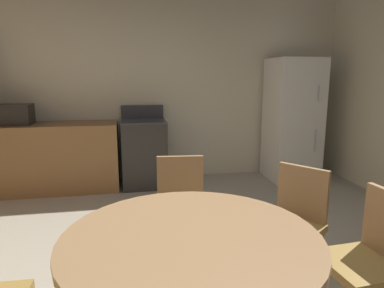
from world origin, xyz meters
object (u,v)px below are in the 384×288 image
at_px(refrigerator, 292,120).
at_px(dining_table, 191,264).
at_px(chair_north, 181,204).
at_px(chair_east, 371,256).
at_px(chair_northeast, 294,219).
at_px(microwave, 13,115).
at_px(oven_range, 144,153).

relative_size(refrigerator, dining_table, 1.41).
bearing_deg(chair_north, chair_east, 49.95).
distance_m(dining_table, chair_northeast, 1.07).
height_order(refrigerator, chair_northeast, refrigerator).
xyz_separation_m(microwave, chair_east, (2.78, -3.07, -0.53)).
bearing_deg(chair_northeast, refrigerator, -151.95).
height_order(oven_range, microwave, microwave).
relative_size(oven_range, microwave, 2.50).
distance_m(oven_range, chair_northeast, 2.70).
height_order(chair_east, chair_north, same).
height_order(dining_table, chair_north, chair_north).
bearing_deg(chair_east, microwave, -51.75).
height_order(oven_range, dining_table, oven_range).
bearing_deg(refrigerator, microwave, 179.24).
bearing_deg(chair_east, dining_table, -0.00).
xyz_separation_m(oven_range, chair_east, (1.15, -3.07, 0.03)).
distance_m(refrigerator, dining_table, 3.73).
relative_size(dining_table, chair_northeast, 1.44).
distance_m(refrigerator, chair_northeast, 2.78).
height_order(refrigerator, chair_north, refrigerator).
relative_size(refrigerator, chair_northeast, 2.02).
height_order(microwave, chair_northeast, microwave).
height_order(refrigerator, microwave, refrigerator).
height_order(refrigerator, dining_table, refrigerator).
distance_m(microwave, chair_northeast, 3.65).
bearing_deg(refrigerator, chair_northeast, -116.17).
xyz_separation_m(refrigerator, chair_northeast, (-1.21, -2.47, -0.38)).
height_order(dining_table, chair_northeast, chair_northeast).
bearing_deg(refrigerator, chair_east, -108.60).
distance_m(oven_range, chair_north, 2.10).
bearing_deg(dining_table, microwave, 118.70).
relative_size(oven_range, dining_table, 0.88).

